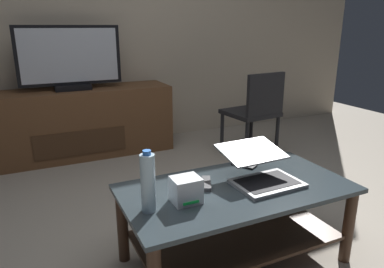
% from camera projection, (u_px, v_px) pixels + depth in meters
% --- Properties ---
extents(ground_plane, '(7.68, 7.68, 0.00)m').
position_uv_depth(ground_plane, '(217.00, 250.00, 2.06)').
color(ground_plane, '#9E9384').
extents(back_wall, '(6.40, 0.12, 2.80)m').
position_uv_depth(back_wall, '(111.00, 10.00, 3.64)').
color(back_wall, '#B2A38C').
rests_on(back_wall, ground).
extents(coffee_table, '(1.19, 0.62, 0.44)m').
position_uv_depth(coffee_table, '(236.00, 210.00, 1.88)').
color(coffee_table, '#2D383D').
rests_on(coffee_table, ground).
extents(media_cabinet, '(1.85, 0.50, 0.66)m').
position_uv_depth(media_cabinet, '(76.00, 123.00, 3.48)').
color(media_cabinet, brown).
rests_on(media_cabinet, ground).
extents(television, '(0.93, 0.20, 0.59)m').
position_uv_depth(television, '(70.00, 59.00, 3.28)').
color(television, black).
rests_on(television, media_cabinet).
extents(dining_chair, '(0.49, 0.49, 0.84)m').
position_uv_depth(dining_chair, '(256.00, 110.00, 3.36)').
color(dining_chair, black).
rests_on(dining_chair, ground).
extents(laptop, '(0.35, 0.41, 0.17)m').
position_uv_depth(laptop, '(261.00, 170.00, 1.89)').
color(laptop, gray).
rests_on(laptop, coffee_table).
extents(router_box, '(0.13, 0.12, 0.12)m').
position_uv_depth(router_box, '(186.00, 190.00, 1.67)').
color(router_box, silver).
rests_on(router_box, coffee_table).
extents(water_bottle_near, '(0.07, 0.07, 0.29)m').
position_uv_depth(water_bottle_near, '(148.00, 183.00, 1.56)').
color(water_bottle_near, silver).
rests_on(water_bottle_near, coffee_table).
extents(cell_phone, '(0.13, 0.16, 0.01)m').
position_uv_depth(cell_phone, '(244.00, 165.00, 2.12)').
color(cell_phone, black).
rests_on(cell_phone, coffee_table).
extents(tv_remote, '(0.11, 0.16, 0.02)m').
position_uv_depth(tv_remote, '(206.00, 183.00, 1.86)').
color(tv_remote, '#2D2D30').
rests_on(tv_remote, coffee_table).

